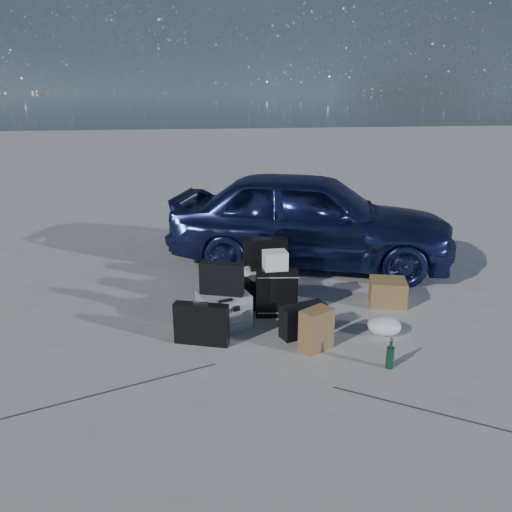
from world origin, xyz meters
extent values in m
plane|color=#B1B1AC|center=(0.00, 0.00, 0.00)|extent=(60.00, 60.00, 0.00)
imported|color=navy|center=(0.86, 2.29, 0.64)|extent=(4.06, 2.76, 1.28)
cube|color=gray|center=(-0.50, 0.54, 0.17)|extent=(0.55, 0.49, 0.34)
cube|color=black|center=(-0.52, 0.52, 0.51)|extent=(0.44, 0.25, 0.32)
cube|color=black|center=(-0.75, 0.18, 0.20)|extent=(0.52, 0.28, 0.40)
cube|color=black|center=(0.07, 1.36, 0.33)|extent=(0.52, 0.24, 0.66)
cube|color=black|center=(0.07, 0.67, 0.26)|extent=(0.45, 0.21, 0.52)
cube|color=white|center=(0.05, 0.69, 0.61)|extent=(0.24, 0.19, 0.19)
cube|color=black|center=(-0.03, 1.01, 0.17)|extent=(0.74, 0.51, 0.34)
cube|color=white|center=(-0.01, 1.02, 0.38)|extent=(0.49, 0.43, 0.07)
cube|color=black|center=(-0.03, 1.02, 0.44)|extent=(0.26, 0.19, 0.06)
cube|color=olive|center=(0.28, -0.10, 0.20)|extent=(0.34, 0.30, 0.39)
cube|color=olive|center=(1.35, 0.76, 0.14)|extent=(0.47, 0.44, 0.29)
ellipsoid|color=white|center=(1.02, 0.07, 0.09)|extent=(0.39, 0.36, 0.18)
cube|color=black|center=(0.23, 0.19, 0.16)|extent=(0.48, 0.30, 0.31)
cylinder|color=#0E321D|center=(0.81, -0.53, 0.13)|extent=(0.08, 0.08, 0.26)
camera|label=1|loc=(-0.93, -4.07, 2.24)|focal=35.00mm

